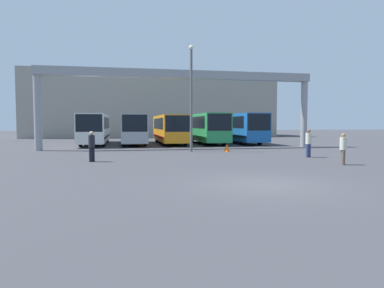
# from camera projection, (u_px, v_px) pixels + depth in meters

# --- Properties ---
(ground_plane) EXTENTS (200.00, 200.00, 0.00)m
(ground_plane) POSITION_uv_depth(u_px,v_px,m) (264.00, 185.00, 12.22)
(ground_plane) COLOR #38383D
(building_backdrop) EXTENTS (39.91, 12.00, 10.40)m
(building_backdrop) POSITION_uv_depth(u_px,v_px,m) (153.00, 106.00, 58.37)
(building_backdrop) COLOR gray
(building_backdrop) RESTS_ON ground
(overhead_gantry) EXTENTS (23.90, 0.80, 6.77)m
(overhead_gantry) POSITION_uv_depth(u_px,v_px,m) (181.00, 84.00, 29.50)
(overhead_gantry) COLOR gray
(overhead_gantry) RESTS_ON ground
(bus_slot_0) EXTENTS (2.49, 12.51, 3.11)m
(bus_slot_0) POSITION_uv_depth(u_px,v_px,m) (95.00, 127.00, 35.80)
(bus_slot_0) COLOR silver
(bus_slot_0) RESTS_ON ground
(bus_slot_1) EXTENTS (2.46, 11.35, 3.09)m
(bus_slot_1) POSITION_uv_depth(u_px,v_px,m) (133.00, 127.00, 36.00)
(bus_slot_1) COLOR #999EA5
(bus_slot_1) RESTS_ON ground
(bus_slot_2) EXTENTS (2.63, 11.46, 3.04)m
(bus_slot_2) POSITION_uv_depth(u_px,v_px,m) (170.00, 128.00, 36.82)
(bus_slot_2) COLOR orange
(bus_slot_2) RESTS_ON ground
(bus_slot_3) EXTENTS (2.54, 10.16, 3.22)m
(bus_slot_3) POSITION_uv_depth(u_px,v_px,m) (207.00, 127.00, 36.94)
(bus_slot_3) COLOR #268C4C
(bus_slot_3) RESTS_ON ground
(bus_slot_4) EXTENTS (2.54, 11.58, 3.23)m
(bus_slot_4) POSITION_uv_depth(u_px,v_px,m) (239.00, 126.00, 38.40)
(bus_slot_4) COLOR #1959A5
(bus_slot_4) RESTS_ON ground
(pedestrian_near_right) EXTENTS (0.36, 0.36, 1.75)m
(pedestrian_near_right) POSITION_uv_depth(u_px,v_px,m) (92.00, 146.00, 19.51)
(pedestrian_near_right) COLOR black
(pedestrian_near_right) RESTS_ON ground
(pedestrian_mid_right) EXTENTS (0.38, 0.38, 1.82)m
(pedestrian_mid_right) POSITION_uv_depth(u_px,v_px,m) (308.00, 142.00, 22.11)
(pedestrian_mid_right) COLOR navy
(pedestrian_mid_right) RESTS_ON ground
(pedestrian_mid_left) EXTENTS (0.35, 0.35, 1.67)m
(pedestrian_mid_left) POSITION_uv_depth(u_px,v_px,m) (343.00, 148.00, 18.05)
(pedestrian_mid_left) COLOR brown
(pedestrian_mid_left) RESTS_ON ground
(traffic_cone) EXTENTS (0.50, 0.50, 0.60)m
(traffic_cone) POSITION_uv_depth(u_px,v_px,m) (227.00, 148.00, 26.48)
(traffic_cone) COLOR orange
(traffic_cone) RESTS_ON ground
(lamp_post) EXTENTS (0.36, 0.36, 8.19)m
(lamp_post) POSITION_uv_depth(u_px,v_px,m) (191.00, 94.00, 26.38)
(lamp_post) COLOR #595B60
(lamp_post) RESTS_ON ground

